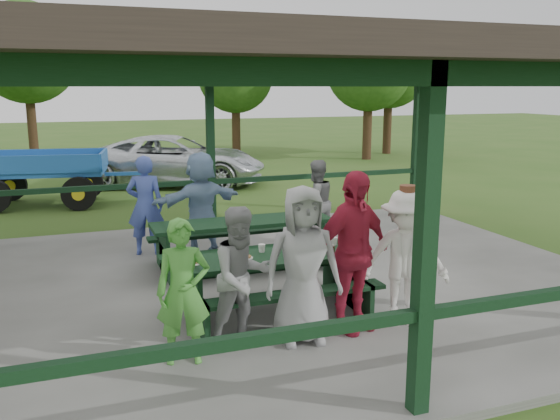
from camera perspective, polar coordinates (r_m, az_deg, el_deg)
name	(u,v)px	position (r m, az deg, el deg)	size (l,w,h in m)	color
ground	(274,287)	(8.82, -0.62, -7.39)	(90.00, 90.00, 0.00)	#32591B
concrete_slab	(274,283)	(8.80, -0.62, -7.08)	(10.00, 8.00, 0.10)	#60605C
pavilion_structure	(273,66)	(8.33, -0.67, 13.66)	(10.60, 8.60, 3.24)	black
picnic_table_near	(274,277)	(7.43, -0.58, -6.48)	(2.38, 1.39, 0.75)	black
picnic_table_far	(243,237)	(9.31, -3.62, -2.64)	(2.80, 1.39, 0.75)	black
table_setting	(281,251)	(7.40, 0.05, -4.01)	(2.42, 0.45, 0.10)	white
contestant_green	(183,292)	(6.15, -9.30, -7.78)	(0.55, 0.36, 1.51)	#4FA63D
contestant_grey_left	(243,278)	(6.43, -3.61, -6.52)	(0.76, 0.59, 1.56)	gray
contestant_grey_mid	(303,265)	(6.52, 2.20, -5.31)	(0.86, 0.56, 1.76)	#98979A
contestant_red	(353,252)	(6.85, 7.01, -4.02)	(1.10, 0.46, 1.88)	#B4223E
contestant_white_fedora	(405,258)	(7.15, 11.92, -4.53)	(1.20, 0.92, 1.69)	white
spectator_lblue	(201,203)	(10.03, -7.63, 0.65)	(1.62, 0.52, 1.75)	#7D9CC1
spectator_blue	(145,205)	(10.18, -12.83, 0.44)	(0.62, 0.40, 1.69)	#4052A6
spectator_grey	(316,202)	(10.68, 3.47, 0.78)	(0.74, 0.58, 1.52)	gray
pickup_truck	(175,160)	(17.91, -10.10, 4.72)	(2.46, 5.33, 1.48)	silver
farm_trailer	(42,177)	(15.72, -21.89, 2.96)	(4.14, 2.21, 1.43)	#1C509A
tree_left	(26,53)	(25.73, -23.26, 13.72)	(3.94, 3.94, 6.15)	#301F13
tree_mid	(235,76)	(25.52, -4.32, 12.76)	(3.15, 3.15, 4.93)	#301F13
tree_right	(369,69)	(24.19, 8.57, 13.31)	(3.39, 3.39, 5.29)	#301F13
tree_far_right	(389,68)	(26.45, 10.49, 13.28)	(3.46, 3.46, 5.41)	#301F13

